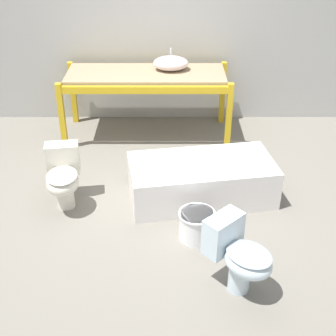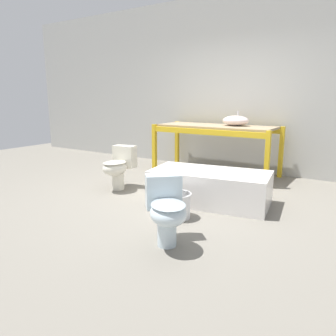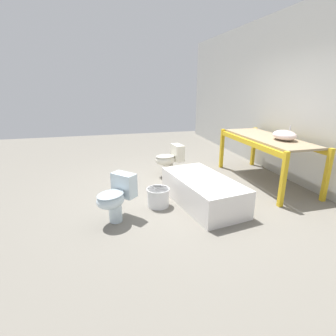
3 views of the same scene
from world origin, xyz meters
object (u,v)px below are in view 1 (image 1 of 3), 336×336
sink_basin (169,63)px  toilet_far (238,254)px  bathtub_main (200,177)px  bucket_white (196,225)px  toilet_near (62,176)px

sink_basin → toilet_far: size_ratio=0.71×
toilet_far → sink_basin: bearing=57.3°
bathtub_main → bucket_white: size_ratio=4.57×
toilet_near → bucket_white: (1.35, -0.55, -0.21)m
sink_basin → toilet_far: bearing=-79.8°
toilet_far → toilet_near: bearing=101.1°
bathtub_main → bucket_white: bearing=-106.3°
toilet_near → toilet_far: same height
sink_basin → toilet_far: sink_basin is taller
sink_basin → toilet_near: sink_basin is taller
bathtub_main → sink_basin: bearing=91.9°
bathtub_main → toilet_near: toilet_near is taller
sink_basin → bucket_white: 2.48m
bathtub_main → bucket_white: (-0.09, -0.70, -0.09)m
sink_basin → toilet_far: (0.54, -2.99, -0.60)m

